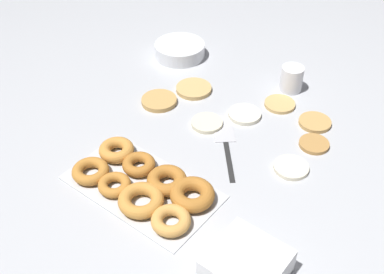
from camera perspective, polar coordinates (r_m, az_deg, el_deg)
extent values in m
plane|color=#B2B5BA|center=(1.38, 2.10, 0.14)|extent=(3.00, 3.00, 0.00)
cylinder|color=#B27F42|center=(1.38, 14.26, -0.82)|extent=(0.08, 0.08, 0.01)
cylinder|color=silver|center=(1.45, 6.25, 2.68)|extent=(0.10, 0.10, 0.01)
cylinder|color=beige|center=(1.30, 11.67, -3.55)|extent=(0.09, 0.09, 0.01)
cylinder|color=tan|center=(1.55, 0.21, 5.73)|extent=(0.11, 0.11, 0.01)
cylinder|color=tan|center=(1.46, 14.36, 1.69)|extent=(0.09, 0.09, 0.01)
cylinder|color=tan|center=(1.50, -3.92, 4.31)|extent=(0.11, 0.11, 0.01)
cylinder|color=tan|center=(1.51, 10.36, 3.86)|extent=(0.09, 0.09, 0.01)
cylinder|color=beige|center=(1.41, 1.78, 1.66)|extent=(0.09, 0.09, 0.01)
cube|color=silver|center=(1.23, -5.96, -5.86)|extent=(0.39, 0.22, 0.01)
torus|color=#B7752D|center=(1.27, -11.93, -3.98)|extent=(0.10, 0.10, 0.03)
torus|color=#B7752D|center=(1.22, -9.17, -5.62)|extent=(0.08, 0.08, 0.03)
torus|color=#C68438|center=(1.17, -6.06, -7.46)|extent=(0.11, 0.11, 0.03)
torus|color=#D19347|center=(1.13, -2.51, -9.85)|extent=(0.09, 0.09, 0.03)
torus|color=#C68438|center=(1.31, -8.93, -1.52)|extent=(0.10, 0.10, 0.03)
torus|color=#AD6B28|center=(1.27, -6.32, -3.24)|extent=(0.09, 0.09, 0.03)
torus|color=#AD6B28|center=(1.21, -2.99, -5.16)|extent=(0.10, 0.10, 0.03)
torus|color=#AD6B28|center=(1.18, 0.03, -6.82)|extent=(0.11, 0.11, 0.04)
cylinder|color=white|center=(1.73, -1.46, 10.27)|extent=(0.18, 0.18, 0.05)
cube|color=white|center=(1.06, 6.37, -15.60)|extent=(0.15, 0.15, 0.02)
cube|color=white|center=(1.04, 6.46, -14.93)|extent=(0.15, 0.15, 0.02)
cube|color=white|center=(1.03, 6.55, -14.23)|extent=(0.15, 0.15, 0.02)
cylinder|color=white|center=(1.57, 11.73, 6.78)|extent=(0.07, 0.07, 0.08)
cube|color=black|center=(1.30, 4.41, -2.87)|extent=(0.12, 0.13, 0.01)
cube|color=#BCBCC1|center=(1.41, 3.72, 1.14)|extent=(0.13, 0.14, 0.01)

